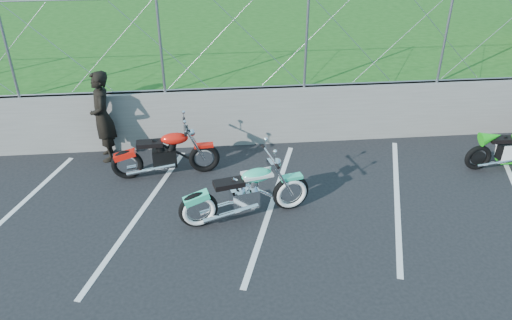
{
  "coord_description": "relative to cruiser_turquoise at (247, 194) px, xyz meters",
  "views": [
    {
      "loc": [
        -1.03,
        -6.56,
        5.36
      ],
      "look_at": [
        -0.27,
        1.3,
        0.8
      ],
      "focal_mm": 35.0,
      "sensor_mm": 36.0,
      "label": 1
    }
  ],
  "objects": [
    {
      "name": "person_standing",
      "position": [
        -2.81,
        2.42,
        0.5
      ],
      "size": [
        0.61,
        0.8,
        1.95
      ],
      "primitive_type": "imported",
      "rotation": [
        0.0,
        0.0,
        -1.35
      ],
      "color": "black",
      "rests_on": "ground"
    },
    {
      "name": "chain_link_fence",
      "position": [
        0.48,
        2.83,
        1.82
      ],
      "size": [
        28.0,
        0.03,
        2.0
      ],
      "color": "gray",
      "rests_on": "retaining_wall"
    },
    {
      "name": "sportbike_green",
      "position": [
        5.54,
        1.18,
        -0.06
      ],
      "size": [
        1.88,
        0.67,
        0.97
      ],
      "rotation": [
        0.0,
        0.0,
        -0.0
      ],
      "color": "black",
      "rests_on": "ground"
    },
    {
      "name": "cruiser_turquoise",
      "position": [
        0.0,
        0.0,
        0.0
      ],
      "size": [
        2.36,
        0.79,
        1.19
      ],
      "rotation": [
        0.0,
        0.0,
        0.22
      ],
      "color": "black",
      "rests_on": "ground"
    },
    {
      "name": "retaining_wall",
      "position": [
        0.48,
        2.83,
        0.17
      ],
      "size": [
        30.0,
        0.22,
        1.3
      ],
      "primitive_type": "cube",
      "color": "slate",
      "rests_on": "ground"
    },
    {
      "name": "grass_field",
      "position": [
        0.48,
        12.83,
        0.17
      ],
      "size": [
        30.0,
        20.0,
        1.3
      ],
      "primitive_type": "cube",
      "color": "#1A4C14",
      "rests_on": "ground"
    },
    {
      "name": "parking_lines",
      "position": [
        1.68,
        0.33,
        -0.47
      ],
      "size": [
        18.29,
        4.31,
        0.01
      ],
      "color": "silver",
      "rests_on": "ground"
    },
    {
      "name": "ground",
      "position": [
        0.48,
        -0.67,
        -0.48
      ],
      "size": [
        90.0,
        90.0,
        0.0
      ],
      "primitive_type": "plane",
      "color": "black",
      "rests_on": "ground"
    },
    {
      "name": "naked_orange",
      "position": [
        -1.48,
        1.58,
        -0.02
      ],
      "size": [
        2.17,
        0.74,
        1.08
      ],
      "rotation": [
        0.0,
        0.0,
        0.07
      ],
      "color": "black",
      "rests_on": "ground"
    }
  ]
}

